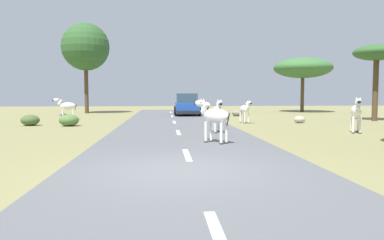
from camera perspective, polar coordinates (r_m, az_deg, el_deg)
ground_plane at (r=8.35m, az=-2.12°, el=-8.03°), size 90.00×90.00×0.00m
road at (r=8.36m, az=0.10°, el=-7.83°), size 6.00×64.00×0.05m
lane_markings at (r=7.38m, az=0.72°, el=-9.21°), size 0.16×56.00×0.01m
zebra_0 at (r=16.19m, az=3.93°, el=1.16°), size 0.44×1.57×1.48m
zebra_1 at (r=26.98m, az=-18.82°, el=2.03°), size 1.57×0.67×1.51m
zebra_2 at (r=18.02m, az=24.06°, el=1.21°), size 0.92×1.63×1.62m
zebra_3 at (r=22.24m, az=8.19°, el=1.63°), size 0.58×1.45×1.38m
zebra_4 at (r=12.80m, az=3.43°, el=0.58°), size 1.24×1.37×1.55m
car_0 at (r=29.86m, az=-0.82°, el=2.32°), size 2.06×4.36×1.74m
tree_2 at (r=26.79m, az=26.62°, el=9.04°), size 2.89×2.89×4.91m
tree_4 at (r=37.24m, az=16.75°, el=7.69°), size 5.54×5.54×5.21m
tree_5 at (r=34.91m, az=-16.12°, el=10.76°), size 4.23×4.23×8.07m
bush_2 at (r=22.23m, az=-23.72°, el=-0.03°), size 1.00×0.90×0.60m
bush_3 at (r=21.14m, az=-18.47°, el=-0.04°), size 1.06×0.96×0.64m
rock_1 at (r=31.06m, az=-19.31°, el=0.86°), size 0.53×0.49×0.29m
rock_2 at (r=23.13m, az=16.27°, el=0.08°), size 0.69×0.56×0.42m
rock_3 at (r=29.40m, az=6.94°, el=1.08°), size 0.78×0.75×0.48m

